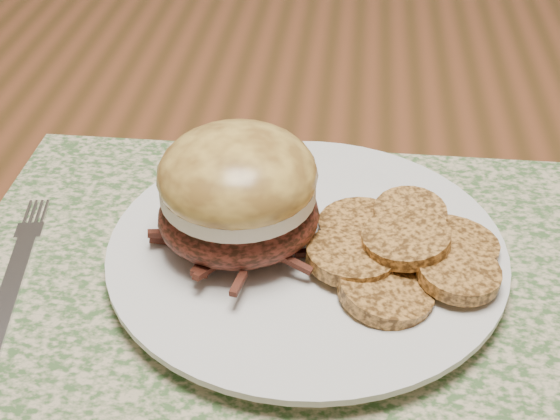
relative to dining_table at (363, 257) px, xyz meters
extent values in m
cube|color=brown|center=(0.00, 0.00, 0.06)|extent=(1.50, 0.90, 0.04)
cube|color=#406031|center=(-0.06, -0.12, 0.08)|extent=(0.45, 0.33, 0.00)
cylinder|color=silver|center=(-0.04, -0.11, 0.09)|extent=(0.26, 0.26, 0.02)
ellipsoid|color=black|center=(-0.09, -0.11, 0.12)|extent=(0.14, 0.14, 0.04)
cylinder|color=beige|center=(-0.09, -0.11, 0.14)|extent=(0.13, 0.13, 0.01)
ellipsoid|color=gold|center=(-0.09, -0.11, 0.15)|extent=(0.14, 0.14, 0.06)
cylinder|color=#B87A36|center=(-0.01, -0.09, 0.10)|extent=(0.08, 0.08, 0.01)
cylinder|color=#B87A36|center=(0.03, -0.08, 0.11)|extent=(0.06, 0.06, 0.02)
cylinder|color=#B87A36|center=(0.06, -0.11, 0.10)|extent=(0.09, 0.09, 0.02)
cylinder|color=#B87A36|center=(-0.01, -0.13, 0.11)|extent=(0.08, 0.08, 0.02)
cylinder|color=#B87A36|center=(0.02, -0.12, 0.12)|extent=(0.08, 0.08, 0.02)
cylinder|color=#B87A36|center=(0.06, -0.14, 0.11)|extent=(0.08, 0.08, 0.01)
cylinder|color=#B87A36|center=(0.01, -0.16, 0.10)|extent=(0.08, 0.08, 0.02)
cube|color=silver|center=(-0.24, -0.16, 0.09)|extent=(0.03, 0.12, 0.00)
cube|color=silver|center=(-0.25, -0.10, 0.09)|extent=(0.02, 0.02, 0.00)
camera|label=1|loc=(-0.02, -0.53, 0.44)|focal=50.00mm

